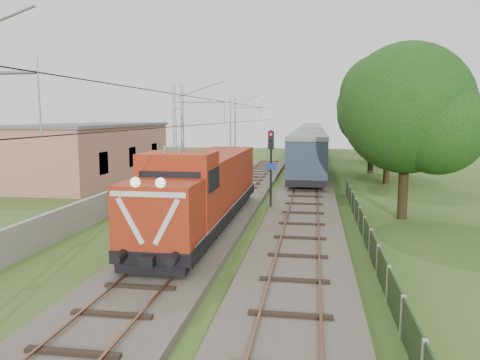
# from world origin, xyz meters

# --- Properties ---
(ground) EXTENTS (140.00, 140.00, 0.00)m
(ground) POSITION_xyz_m (0.00, 0.00, 0.00)
(ground) COLOR #3B5520
(ground) RESTS_ON ground
(track_main) EXTENTS (4.20, 70.00, 0.45)m
(track_main) POSITION_xyz_m (0.00, 7.00, 0.18)
(track_main) COLOR #6B6054
(track_main) RESTS_ON ground
(track_side) EXTENTS (4.20, 80.00, 0.45)m
(track_side) POSITION_xyz_m (5.00, 20.00, 0.18)
(track_side) COLOR #6B6054
(track_side) RESTS_ON ground
(catenary) EXTENTS (3.31, 70.00, 8.00)m
(catenary) POSITION_xyz_m (-2.95, 12.00, 4.05)
(catenary) COLOR gray
(catenary) RESTS_ON ground
(boundary_wall) EXTENTS (0.25, 40.00, 1.50)m
(boundary_wall) POSITION_xyz_m (-6.50, 12.00, 0.75)
(boundary_wall) COLOR #9E9E99
(boundary_wall) RESTS_ON ground
(station_building) EXTENTS (8.40, 20.40, 5.22)m
(station_building) POSITION_xyz_m (-15.00, 24.00, 2.63)
(station_building) COLOR #B57261
(station_building) RESTS_ON ground
(fence) EXTENTS (0.12, 32.00, 1.20)m
(fence) POSITION_xyz_m (8.00, 3.00, 0.60)
(fence) COLOR black
(fence) RESTS_ON ground
(locomotive) EXTENTS (2.98, 17.02, 4.32)m
(locomotive) POSITION_xyz_m (0.00, 6.41, 2.23)
(locomotive) COLOR black
(locomotive) RESTS_ON ground
(coach_rake) EXTENTS (3.23, 72.04, 3.73)m
(coach_rake) POSITION_xyz_m (5.00, 53.80, 2.65)
(coach_rake) COLOR black
(coach_rake) RESTS_ON ground
(signal_post) EXTENTS (0.56, 0.44, 5.07)m
(signal_post) POSITION_xyz_m (2.93, 11.80, 3.48)
(signal_post) COLOR black
(signal_post) RESTS_ON ground
(tree_a) EXTENTS (7.76, 7.39, 10.06)m
(tree_a) POSITION_xyz_m (10.78, 10.91, 6.27)
(tree_a) COLOR #352815
(tree_a) RESTS_ON ground
(tree_b) EXTENTS (8.13, 7.74, 10.53)m
(tree_b) POSITION_xyz_m (12.00, 25.62, 6.57)
(tree_b) COLOR #352815
(tree_b) RESTS_ON ground
(tree_c) EXTENTS (7.57, 7.21, 9.81)m
(tree_c) POSITION_xyz_m (11.48, 33.18, 6.12)
(tree_c) COLOR #352815
(tree_c) RESTS_ON ground
(tree_d) EXTENTS (6.72, 6.40, 8.71)m
(tree_d) POSITION_xyz_m (12.78, 46.03, 5.43)
(tree_d) COLOR #352815
(tree_d) RESTS_ON ground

